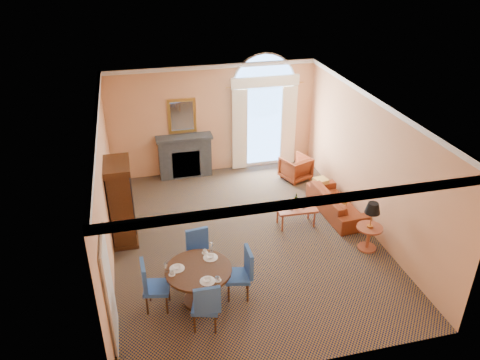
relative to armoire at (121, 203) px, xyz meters
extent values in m
plane|color=#101835|center=(2.72, -0.68, -0.95)|extent=(7.50, 7.50, 0.00)
cube|color=#E8A16E|center=(2.72, 3.07, 0.65)|extent=(6.00, 0.04, 3.20)
cube|color=#E8A16E|center=(-0.28, -0.68, 0.65)|extent=(0.04, 7.50, 3.20)
cube|color=#E8A16E|center=(5.72, -0.68, 0.65)|extent=(0.04, 7.50, 3.20)
cube|color=white|center=(2.72, -0.68, 2.25)|extent=(6.00, 7.50, 0.04)
cube|color=white|center=(2.72, -0.68, 2.19)|extent=(6.00, 7.50, 0.12)
cube|color=white|center=(-0.24, -3.08, 0.08)|extent=(0.08, 0.90, 2.06)
cube|color=#3C4247|center=(1.82, 2.87, -0.35)|extent=(1.50, 0.40, 1.20)
cube|color=#3C4247|center=(1.82, 2.84, 0.29)|extent=(1.60, 0.46, 0.08)
cube|color=gold|center=(1.82, 3.04, 0.85)|extent=(0.80, 0.04, 1.00)
cube|color=silver|center=(1.82, 3.02, 0.85)|extent=(0.64, 0.02, 0.84)
cube|color=white|center=(4.22, 3.05, 0.30)|extent=(1.90, 0.04, 2.50)
cube|color=#82A9DA|center=(4.22, 3.04, 0.30)|extent=(1.70, 0.02, 2.30)
cylinder|color=white|center=(4.22, 3.05, 1.55)|extent=(1.90, 0.04, 1.90)
cube|color=white|center=(3.47, 2.93, 0.30)|extent=(0.45, 0.06, 2.45)
cube|color=white|center=(4.97, 2.93, 0.30)|extent=(0.45, 0.06, 2.45)
cube|color=white|center=(4.22, 2.93, 1.70)|extent=(2.00, 0.08, 0.30)
cube|color=#351B0C|center=(0.00, 0.00, -0.04)|extent=(0.50, 0.91, 1.82)
cube|color=#351B0C|center=(0.00, 0.00, 0.95)|extent=(0.56, 1.00, 0.15)
cube|color=#351B0C|center=(0.00, 0.00, -0.90)|extent=(0.56, 1.00, 0.09)
cylinder|color=#351B0C|center=(1.34, -2.53, -0.18)|extent=(1.27, 1.27, 0.05)
cylinder|color=#351B0C|center=(1.34, -2.53, -0.58)|extent=(0.17, 0.17, 0.74)
cylinder|color=#351B0C|center=(1.34, -2.53, -0.92)|extent=(0.63, 0.63, 0.06)
cylinder|color=white|center=(1.63, -2.25, -0.15)|extent=(0.28, 0.28, 0.01)
imported|color=white|center=(1.63, -2.25, -0.12)|extent=(0.15, 0.15, 0.04)
imported|color=white|center=(1.55, -2.07, -0.11)|extent=(0.09, 0.09, 0.07)
cylinder|color=white|center=(0.96, -2.43, -0.15)|extent=(0.28, 0.28, 0.01)
imported|color=white|center=(0.96, -2.43, -0.12)|extent=(0.15, 0.15, 0.04)
imported|color=white|center=(0.84, -2.58, -0.11)|extent=(0.09, 0.09, 0.07)
cylinder|color=white|center=(1.45, -2.92, -0.15)|extent=(0.28, 0.28, 0.01)
imported|color=white|center=(1.45, -2.92, -0.12)|extent=(0.15, 0.15, 0.04)
imported|color=white|center=(1.64, -2.94, -0.11)|extent=(0.09, 0.09, 0.07)
cube|color=#2954A1|center=(1.44, -1.80, -0.48)|extent=(0.61, 0.61, 0.08)
cube|color=#2954A1|center=(1.47, -1.59, -0.17)|extent=(0.48, 0.13, 0.56)
cylinder|color=#351B0C|center=(1.55, -1.56, -0.73)|extent=(0.04, 0.04, 0.43)
cylinder|color=#351B0C|center=(1.20, -1.70, -0.73)|extent=(0.04, 0.04, 0.43)
cylinder|color=#351B0C|center=(1.68, -1.91, -0.73)|extent=(0.04, 0.04, 0.43)
cylinder|color=#351B0C|center=(1.34, -2.04, -0.73)|extent=(0.04, 0.04, 0.43)
cube|color=#2954A1|center=(1.35, -3.18, -0.48)|extent=(0.58, 0.58, 0.08)
cube|color=#2954A1|center=(1.36, -3.40, -0.17)|extent=(0.47, 0.08, 0.56)
cylinder|color=#351B0C|center=(1.13, -3.31, -0.73)|extent=(0.04, 0.04, 0.43)
cylinder|color=#351B0C|center=(1.48, -3.41, -0.73)|extent=(0.04, 0.04, 0.43)
cylinder|color=#351B0C|center=(1.23, -2.96, -0.73)|extent=(0.04, 0.04, 0.43)
cylinder|color=#351B0C|center=(1.58, -3.06, -0.73)|extent=(0.04, 0.04, 0.43)
cube|color=#2954A1|center=(2.11, -2.53, -0.48)|extent=(0.56, 0.56, 0.08)
cube|color=#2954A1|center=(2.32, -2.53, -0.17)|extent=(0.07, 0.47, 0.56)
cylinder|color=#351B0C|center=(2.25, -2.75, -0.73)|extent=(0.04, 0.04, 0.43)
cylinder|color=#351B0C|center=(2.32, -2.39, -0.73)|extent=(0.04, 0.04, 0.43)
cylinder|color=#351B0C|center=(1.89, -2.67, -0.73)|extent=(0.04, 0.04, 0.43)
cylinder|color=#351B0C|center=(1.96, -2.31, -0.73)|extent=(0.04, 0.04, 0.43)
cube|color=#2954A1|center=(0.55, -2.49, -0.48)|extent=(0.56, 0.56, 0.08)
cube|color=#2954A1|center=(0.34, -2.48, -0.17)|extent=(0.09, 0.47, 0.56)
cylinder|color=#351B0C|center=(0.41, -2.28, -0.73)|extent=(0.04, 0.04, 0.43)
cylinder|color=#351B0C|center=(0.34, -2.64, -0.73)|extent=(0.04, 0.04, 0.43)
cylinder|color=#351B0C|center=(0.77, -2.35, -0.73)|extent=(0.04, 0.04, 0.43)
cylinder|color=#351B0C|center=(0.70, -2.71, -0.73)|extent=(0.04, 0.04, 0.43)
imported|color=maroon|center=(5.27, -0.12, -0.65)|extent=(0.91, 2.07, 0.59)
imported|color=maroon|center=(4.88, 1.90, -0.60)|extent=(0.97, 0.98, 0.69)
cube|color=#A24C30|center=(4.07, -0.40, -0.49)|extent=(0.99, 0.58, 0.05)
cylinder|color=#A24C30|center=(3.67, -0.59, -0.74)|extent=(0.05, 0.05, 0.43)
cylinder|color=#A24C30|center=(4.48, -0.59, -0.74)|extent=(0.05, 0.05, 0.43)
cylinder|color=#A24C30|center=(3.67, -0.21, -0.74)|extent=(0.05, 0.05, 0.43)
cylinder|color=#A24C30|center=(4.48, -0.21, -0.74)|extent=(0.05, 0.05, 0.43)
cylinder|color=#A24C30|center=(5.32, -1.71, -0.39)|extent=(0.58, 0.58, 0.04)
cylinder|color=#A24C30|center=(5.32, -1.71, -0.68)|extent=(0.08, 0.08, 0.54)
cylinder|color=#A24C30|center=(5.32, -1.71, -0.93)|extent=(0.43, 0.43, 0.04)
camera|label=1|loc=(0.46, -9.46, 5.42)|focal=35.00mm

